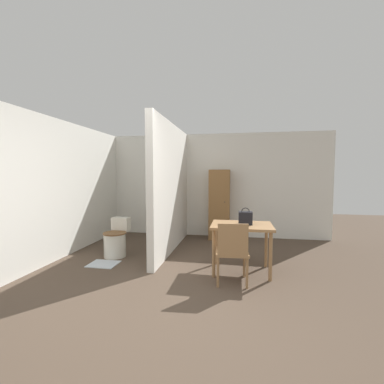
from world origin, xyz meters
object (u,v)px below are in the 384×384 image
handbag (245,218)px  wooden_cabinet (219,204)px  wooden_chair (232,250)px  dining_table (242,231)px  toilet (116,241)px

handbag → wooden_cabinet: 2.09m
wooden_chair → handbag: 0.64m
dining_table → wooden_cabinet: wooden_cabinet is taller
dining_table → wooden_chair: size_ratio=1.06×
dining_table → handbag: handbag is taller
wooden_chair → toilet: size_ratio=1.27×
wooden_chair → wooden_cabinet: size_ratio=0.54×
dining_table → handbag: bearing=11.3°
dining_table → wooden_chair: wooden_chair is taller
toilet → wooden_cabinet: (1.80, 1.64, 0.53)m
dining_table → wooden_chair: (-0.13, -0.48, -0.17)m
wooden_chair → handbag: (0.19, 0.49, 0.37)m
dining_table → wooden_cabinet: bearing=103.4°
wooden_cabinet → wooden_chair: bearing=-82.0°
dining_table → handbag: size_ratio=3.57×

